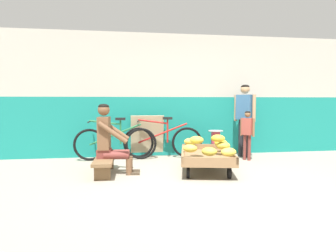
{
  "coord_description": "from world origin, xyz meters",
  "views": [
    {
      "loc": [
        -1.26,
        -3.92,
        1.18
      ],
      "look_at": [
        -0.44,
        1.31,
        0.75
      ],
      "focal_mm": 32.48,
      "sensor_mm": 36.0,
      "label": 1
    }
  ],
  "objects_px": {
    "low_bench": "(105,162)",
    "customer_adult": "(245,112)",
    "bicycle_near_left": "(115,143)",
    "bicycle_far_left": "(163,141)",
    "plastic_crate": "(215,152)",
    "sign_board": "(147,136)",
    "customer_child": "(247,130)",
    "banana_cart": "(207,157)",
    "vendor_seated": "(110,139)",
    "weighing_scale": "(216,137)"
  },
  "relations": [
    {
      "from": "low_bench",
      "to": "customer_adult",
      "type": "distance_m",
      "value": 3.15
    },
    {
      "from": "bicycle_near_left",
      "to": "bicycle_far_left",
      "type": "distance_m",
      "value": 0.98
    },
    {
      "from": "plastic_crate",
      "to": "sign_board",
      "type": "distance_m",
      "value": 1.48
    },
    {
      "from": "low_bench",
      "to": "customer_child",
      "type": "height_order",
      "value": "customer_child"
    },
    {
      "from": "banana_cart",
      "to": "sign_board",
      "type": "relative_size",
      "value": 1.79
    },
    {
      "from": "low_bench",
      "to": "bicycle_far_left",
      "type": "xyz_separation_m",
      "value": [
        1.13,
        1.28,
        0.15
      ]
    },
    {
      "from": "plastic_crate",
      "to": "customer_adult",
      "type": "relative_size",
      "value": 0.24
    },
    {
      "from": "plastic_crate",
      "to": "vendor_seated",
      "type": "bearing_deg",
      "value": -155.62
    },
    {
      "from": "customer_adult",
      "to": "banana_cart",
      "type": "bearing_deg",
      "value": -135.17
    },
    {
      "from": "banana_cart",
      "to": "bicycle_far_left",
      "type": "bearing_deg",
      "value": 113.36
    },
    {
      "from": "bicycle_far_left",
      "to": "customer_child",
      "type": "distance_m",
      "value": 1.74
    },
    {
      "from": "low_bench",
      "to": "customer_adult",
      "type": "height_order",
      "value": "customer_adult"
    },
    {
      "from": "banana_cart",
      "to": "low_bench",
      "type": "bearing_deg",
      "value": 178.63
    },
    {
      "from": "low_bench",
      "to": "weighing_scale",
      "type": "xyz_separation_m",
      "value": [
        2.17,
        0.94,
        0.25
      ]
    },
    {
      "from": "customer_adult",
      "to": "weighing_scale",
      "type": "bearing_deg",
      "value": -165.96
    },
    {
      "from": "vendor_seated",
      "to": "customer_adult",
      "type": "relative_size",
      "value": 0.75
    },
    {
      "from": "weighing_scale",
      "to": "customer_adult",
      "type": "height_order",
      "value": "customer_adult"
    },
    {
      "from": "bicycle_far_left",
      "to": "customer_adult",
      "type": "bearing_deg",
      "value": -5.8
    },
    {
      "from": "weighing_scale",
      "to": "bicycle_near_left",
      "type": "bearing_deg",
      "value": 173.1
    },
    {
      "from": "low_bench",
      "to": "sign_board",
      "type": "relative_size",
      "value": 1.25
    },
    {
      "from": "banana_cart",
      "to": "weighing_scale",
      "type": "relative_size",
      "value": 5.28
    },
    {
      "from": "weighing_scale",
      "to": "bicycle_far_left",
      "type": "relative_size",
      "value": 0.18
    },
    {
      "from": "plastic_crate",
      "to": "banana_cart",
      "type": "bearing_deg",
      "value": -115.64
    },
    {
      "from": "vendor_seated",
      "to": "bicycle_near_left",
      "type": "distance_m",
      "value": 1.21
    },
    {
      "from": "plastic_crate",
      "to": "weighing_scale",
      "type": "height_order",
      "value": "weighing_scale"
    },
    {
      "from": "vendor_seated",
      "to": "plastic_crate",
      "type": "distance_m",
      "value": 2.32
    },
    {
      "from": "banana_cart",
      "to": "bicycle_far_left",
      "type": "height_order",
      "value": "bicycle_far_left"
    },
    {
      "from": "banana_cart",
      "to": "customer_child",
      "type": "xyz_separation_m",
      "value": [
        1.07,
        0.79,
        0.37
      ]
    },
    {
      "from": "vendor_seated",
      "to": "bicycle_near_left",
      "type": "relative_size",
      "value": 0.69
    },
    {
      "from": "sign_board",
      "to": "customer_child",
      "type": "height_order",
      "value": "customer_child"
    },
    {
      "from": "weighing_scale",
      "to": "customer_adult",
      "type": "relative_size",
      "value": 0.2
    },
    {
      "from": "vendor_seated",
      "to": "weighing_scale",
      "type": "height_order",
      "value": "vendor_seated"
    },
    {
      "from": "plastic_crate",
      "to": "customer_child",
      "type": "distance_m",
      "value": 0.78
    },
    {
      "from": "banana_cart",
      "to": "sign_board",
      "type": "xyz_separation_m",
      "value": [
        -0.87,
        1.53,
        0.2
      ]
    },
    {
      "from": "plastic_crate",
      "to": "customer_adult",
      "type": "height_order",
      "value": "customer_adult"
    },
    {
      "from": "plastic_crate",
      "to": "bicycle_far_left",
      "type": "xyz_separation_m",
      "value": [
        -1.04,
        0.35,
        0.2
      ]
    },
    {
      "from": "weighing_scale",
      "to": "sign_board",
      "type": "height_order",
      "value": "sign_board"
    },
    {
      "from": "low_bench",
      "to": "vendor_seated",
      "type": "relative_size",
      "value": 0.97
    },
    {
      "from": "banana_cart",
      "to": "weighing_scale",
      "type": "bearing_deg",
      "value": 64.34
    },
    {
      "from": "vendor_seated",
      "to": "sign_board",
      "type": "xyz_separation_m",
      "value": [
        0.74,
        1.5,
        -0.13
      ]
    },
    {
      "from": "vendor_seated",
      "to": "bicycle_far_left",
      "type": "distance_m",
      "value": 1.67
    },
    {
      "from": "low_bench",
      "to": "plastic_crate",
      "type": "xyz_separation_m",
      "value": [
        2.17,
        0.94,
        -0.05
      ]
    },
    {
      "from": "banana_cart",
      "to": "plastic_crate",
      "type": "relative_size",
      "value": 4.4
    },
    {
      "from": "low_bench",
      "to": "plastic_crate",
      "type": "bearing_deg",
      "value": 23.35
    },
    {
      "from": "bicycle_near_left",
      "to": "customer_adult",
      "type": "bearing_deg",
      "value": -1.53
    },
    {
      "from": "customer_adult",
      "to": "plastic_crate",
      "type": "bearing_deg",
      "value": -166.05
    },
    {
      "from": "vendor_seated",
      "to": "customer_adult",
      "type": "bearing_deg",
      "value": 21.93
    },
    {
      "from": "weighing_scale",
      "to": "banana_cart",
      "type": "bearing_deg",
      "value": -115.66
    },
    {
      "from": "low_bench",
      "to": "weighing_scale",
      "type": "height_order",
      "value": "weighing_scale"
    },
    {
      "from": "bicycle_far_left",
      "to": "sign_board",
      "type": "height_order",
      "value": "sign_board"
    }
  ]
}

